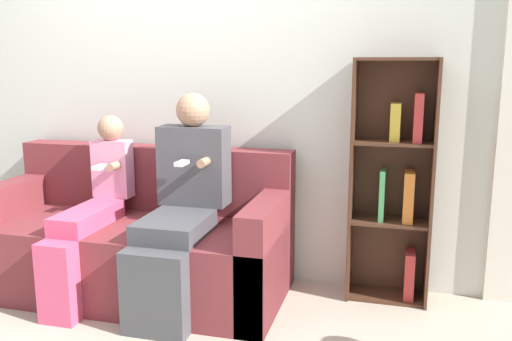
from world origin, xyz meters
The scene contains 6 objects.
ground_plane centered at (0.00, 0.00, 0.00)m, with size 14.00×14.00×0.00m, color #B2A893.
back_wall centered at (0.00, 0.99, 1.27)m, with size 10.00×0.06×2.55m.
couch centered at (-0.19, 0.53, 0.31)m, with size 1.91×0.86×0.90m.
adult_seated centered at (0.18, 0.41, 0.66)m, with size 0.43×0.78×1.27m.
child_seated centered at (-0.41, 0.36, 0.56)m, with size 0.25×0.80×1.12m.
bookshelf centered at (1.39, 0.85, 0.73)m, with size 0.49×0.27×1.48m.
Camera 1 is at (1.40, -2.47, 1.45)m, focal length 38.00 mm.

